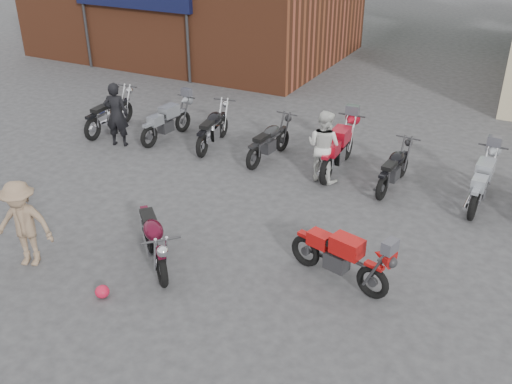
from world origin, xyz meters
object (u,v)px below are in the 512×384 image
at_px(sportbike, 341,255).
at_px(person_tan, 23,224).
at_px(row_bike_6, 482,180).
at_px(helmet, 102,292).
at_px(person_light, 324,146).
at_px(row_bike_4, 338,147).
at_px(person_dark, 116,114).
at_px(row_bike_3, 269,139).
at_px(row_bike_1, 167,120).
at_px(row_bike_5, 394,166).
at_px(vintage_motorcycle, 153,236).
at_px(row_bike_2, 213,126).
at_px(row_bike_0, 109,111).

distance_m(sportbike, person_tan, 5.56).
bearing_deg(row_bike_6, helmet, 143.09).
relative_size(person_light, row_bike_4, 0.79).
xyz_separation_m(helmet, row_bike_4, (1.73, 6.47, 0.51)).
relative_size(person_dark, row_bike_3, 0.91).
relative_size(row_bike_1, row_bike_6, 0.96).
bearing_deg(person_tan, helmet, -25.95).
relative_size(helmet, person_tan, 0.15).
distance_m(helmet, row_bike_5, 6.97).
bearing_deg(vintage_motorcycle, row_bike_3, 135.37).
xyz_separation_m(person_light, row_bike_4, (0.14, 0.62, -0.22)).
xyz_separation_m(person_light, row_bike_5, (1.58, 0.35, -0.32)).
xyz_separation_m(helmet, row_bike_1, (-3.10, 6.25, 0.44)).
bearing_deg(row_bike_2, row_bike_6, -100.25).
relative_size(vintage_motorcycle, row_bike_5, 1.10).
relative_size(sportbike, person_light, 1.13).
distance_m(row_bike_0, row_bike_5, 8.06).
height_order(row_bike_0, row_bike_2, row_bike_0).
bearing_deg(row_bike_5, row_bike_6, -83.28).
xyz_separation_m(person_dark, row_bike_1, (0.91, 0.94, -0.30)).
distance_m(sportbike, helmet, 4.03).
xyz_separation_m(vintage_motorcycle, row_bike_1, (-3.28, 5.04, -0.03)).
height_order(sportbike, person_light, person_light).
bearing_deg(row_bike_4, person_dark, 99.65).
xyz_separation_m(person_light, person_tan, (-3.41, -5.68, -0.03)).
bearing_deg(row_bike_2, row_bike_3, -102.04).
bearing_deg(row_bike_5, row_bike_4, 83.68).
distance_m(sportbike, person_light, 4.03).
height_order(vintage_motorcycle, row_bike_1, vintage_motorcycle).
bearing_deg(vintage_motorcycle, helmet, -55.84).
relative_size(row_bike_2, row_bike_3, 1.05).
xyz_separation_m(row_bike_2, row_bike_6, (6.77, -0.12, 0.01)).
xyz_separation_m(person_tan, row_bike_6, (6.87, 6.10, -0.24)).
bearing_deg(helmet, vintage_motorcycle, 81.19).
distance_m(sportbike, person_dark, 7.96).
xyz_separation_m(sportbike, row_bike_4, (-1.61, 4.24, 0.07)).
bearing_deg(person_tan, row_bike_6, 20.86).
bearing_deg(vintage_motorcycle, sportbike, 60.96).
relative_size(sportbike, person_dark, 1.11).
bearing_deg(row_bike_4, row_bike_5, -102.60).
relative_size(helmet, row_bike_4, 0.11).
bearing_deg(person_dark, row_bike_5, 169.15).
xyz_separation_m(sportbike, row_bike_6, (1.71, 4.04, 0.02)).
distance_m(helmet, person_tan, 1.97).
relative_size(vintage_motorcycle, row_bike_3, 1.07).
xyz_separation_m(row_bike_4, row_bike_5, (1.44, -0.27, -0.09)).
bearing_deg(row_bike_1, sportbike, -116.22).
relative_size(row_bike_0, row_bike_3, 1.09).
relative_size(row_bike_3, row_bike_4, 0.87).
distance_m(vintage_motorcycle, row_bike_2, 5.52).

